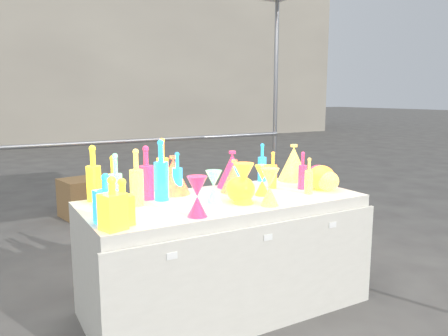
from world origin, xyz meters
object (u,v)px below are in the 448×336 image
decanter_0 (122,202)px  hourglass_0 (244,183)px  globe_0 (241,191)px  display_table (225,254)px  cardboard_box_closed (90,197)px  lampshade_0 (173,175)px  bottle_0 (93,173)px

decanter_0 → hourglass_0: 0.79m
decanter_0 → globe_0: bearing=0.4°
display_table → hourglass_0: bearing=-77.5°
cardboard_box_closed → lampshade_0: 2.57m
globe_0 → hourglass_0: bearing=-88.5°
globe_0 → cardboard_box_closed: bearing=95.9°
globe_0 → bottle_0: bearing=147.7°
lampshade_0 → decanter_0: bearing=-149.0°
cardboard_box_closed → decanter_0: size_ratio=2.54×
display_table → decanter_0: size_ratio=7.49×
display_table → bottle_0: bottle_0 is taller
globe_0 → lampshade_0: size_ratio=0.69×
lampshade_0 → bottle_0: bearing=156.9°
decanter_0 → globe_0: (0.78, 0.11, -0.05)m
bottle_0 → globe_0: (0.78, -0.50, -0.10)m
bottle_0 → hourglass_0: size_ratio=1.41×
display_table → decanter_0: 0.93m
display_table → hourglass_0: size_ratio=7.29×
decanter_0 → bottle_0: bearing=82.3°
bottle_0 → globe_0: size_ratio=1.95×
display_table → globe_0: (0.04, -0.14, 0.45)m
hourglass_0 → globe_0: (-0.00, 0.03, -0.05)m
globe_0 → lampshade_0: (-0.27, 0.43, 0.06)m
bottle_0 → globe_0: bottle_0 is taller
hourglass_0 → display_table: bearing=102.5°
bottle_0 → lampshade_0: 0.52m
cardboard_box_closed → bottle_0: size_ratio=1.75×
lampshade_0 → hourglass_0: bearing=-74.8°
bottle_0 → lampshade_0: size_ratio=1.35×
hourglass_0 → lampshade_0: bearing=120.6°
hourglass_0 → lampshade_0: 0.53m
hourglass_0 → bottle_0: bearing=146.1°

